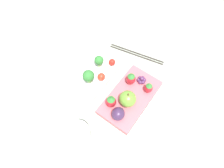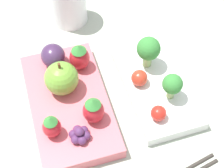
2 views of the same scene
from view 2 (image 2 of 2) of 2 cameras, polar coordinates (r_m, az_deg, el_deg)
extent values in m
plane|color=#ADB7A3|center=(0.62, 0.29, -1.29)|extent=(4.00, 4.00, 0.00)
cube|color=white|center=(0.62, 6.40, 0.24)|extent=(0.21, 0.12, 0.02)
cube|color=#DB6670|center=(0.60, -6.66, -2.74)|extent=(0.23, 0.14, 0.02)
cylinder|color=#93B770|center=(0.62, 5.39, 3.68)|extent=(0.01, 0.01, 0.02)
sphere|color=#388438|center=(0.60, 5.60, 5.40)|extent=(0.04, 0.04, 0.04)
cylinder|color=#93B770|center=(0.59, 8.92, -1.31)|extent=(0.01, 0.01, 0.02)
sphere|color=#388438|center=(0.57, 9.21, 0.01)|extent=(0.03, 0.03, 0.03)
sphere|color=red|center=(0.56, 7.09, -4.45)|extent=(0.02, 0.02, 0.02)
sphere|color=red|center=(0.60, 4.19, 0.92)|extent=(0.03, 0.03, 0.03)
sphere|color=#70A838|center=(0.58, -7.70, 0.86)|extent=(0.05, 0.05, 0.05)
cylinder|color=brown|center=(0.55, -8.04, 2.70)|extent=(0.00, 0.00, 0.01)
ellipsoid|color=red|center=(0.55, -2.84, -4.16)|extent=(0.03, 0.03, 0.04)
cone|color=#388438|center=(0.53, -2.94, -2.84)|extent=(0.02, 0.02, 0.01)
ellipsoid|color=red|center=(0.54, -9.15, -6.52)|extent=(0.03, 0.03, 0.03)
cone|color=#388438|center=(0.53, -9.42, -5.48)|extent=(0.02, 0.02, 0.01)
ellipsoid|color=red|center=(0.61, -4.96, 3.95)|extent=(0.03, 0.03, 0.04)
cone|color=#388438|center=(0.59, -5.12, 5.42)|extent=(0.02, 0.02, 0.01)
ellipsoid|color=#42284C|center=(0.62, -8.97, 4.25)|extent=(0.04, 0.04, 0.04)
sphere|color=#562D5B|center=(0.54, -4.61, -8.55)|extent=(0.01, 0.01, 0.01)
sphere|color=#562D5B|center=(0.54, -3.98, -7.86)|extent=(0.01, 0.01, 0.01)
sphere|color=#562D5B|center=(0.55, -4.33, -7.07)|extent=(0.01, 0.01, 0.01)
sphere|color=#562D5B|center=(0.55, -5.28, -6.96)|extent=(0.01, 0.01, 0.01)
sphere|color=#562D5B|center=(0.55, -5.91, -7.63)|extent=(0.01, 0.01, 0.01)
sphere|color=#562D5B|center=(0.54, -5.58, -8.43)|extent=(0.01, 0.01, 0.01)
sphere|color=#562D5B|center=(0.54, -5.02, -7.26)|extent=(0.01, 0.01, 0.01)
cylinder|color=white|center=(0.70, -6.70, 12.32)|extent=(0.07, 0.07, 0.09)
camera|label=1|loc=(0.59, -47.12, 55.71)|focal=32.00mm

